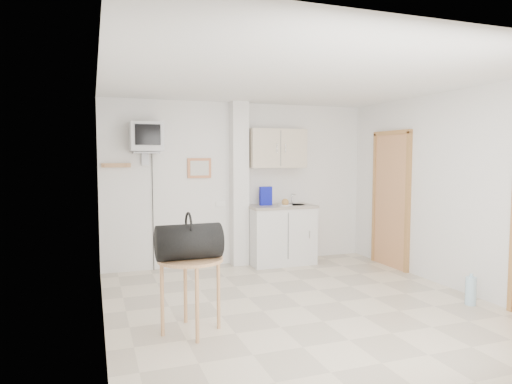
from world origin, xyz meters
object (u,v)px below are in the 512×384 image
object	(u,v)px
round_table	(191,268)
duffel_bag	(189,241)
crt_television	(146,138)
water_bottle	(471,291)

from	to	relation	value
round_table	duffel_bag	world-z (taller)	duffel_bag
crt_television	duffel_bag	world-z (taller)	crt_television
crt_television	round_table	bearing A→B (deg)	-86.81
water_bottle	duffel_bag	bearing A→B (deg)	175.89
round_table	duffel_bag	bearing A→B (deg)	-117.46
duffel_bag	water_bottle	world-z (taller)	duffel_bag
crt_television	duffel_bag	bearing A→B (deg)	-87.44
crt_television	round_table	world-z (taller)	crt_television
crt_television	water_bottle	xyz separation A→B (m)	(3.27, -2.62, -1.77)
round_table	water_bottle	distance (m)	3.19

